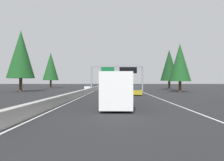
% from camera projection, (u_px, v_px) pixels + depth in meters
% --- Properties ---
extents(ground_plane, '(320.00, 320.00, 0.00)m').
position_uv_depth(ground_plane, '(97.00, 90.00, 62.78)').
color(ground_plane, '#262628').
extents(median_barrier, '(180.00, 0.56, 0.90)m').
position_uv_depth(median_barrier, '(100.00, 86.00, 82.79)').
color(median_barrier, '#ADAAA3').
rests_on(median_barrier, ground).
extents(shoulder_stripe_right, '(160.00, 0.16, 0.01)m').
position_uv_depth(shoulder_stripe_right, '(133.00, 88.00, 72.63)').
color(shoulder_stripe_right, silver).
rests_on(shoulder_stripe_right, ground).
extents(shoulder_stripe_median, '(160.00, 0.16, 0.01)m').
position_uv_depth(shoulder_stripe_median, '(100.00, 88.00, 72.78)').
color(shoulder_stripe_median, silver).
rests_on(shoulder_stripe_median, ground).
extents(sign_gantry_overhead, '(0.50, 12.68, 6.36)m').
position_uv_depth(sign_gantry_overhead, '(118.00, 70.00, 51.02)').
color(sign_gantry_overhead, gray).
rests_on(sign_gantry_overhead, ground).
extents(bus_mid_right, '(11.50, 2.55, 3.10)m').
position_uv_depth(bus_mid_right, '(116.00, 88.00, 21.05)').
color(bus_mid_right, white).
rests_on(bus_mid_right, ground).
extents(minivan_distant_a, '(5.00, 1.95, 1.69)m').
position_uv_depth(minivan_distant_a, '(115.00, 90.00, 34.23)').
color(minivan_distant_a, black).
rests_on(minivan_distant_a, ground).
extents(pickup_mid_left, '(5.60, 2.00, 1.86)m').
position_uv_depth(pickup_mid_left, '(115.00, 85.00, 79.97)').
color(pickup_mid_left, slate).
rests_on(pickup_mid_left, ground).
extents(sedan_near_center, '(4.40, 1.80, 1.47)m').
position_uv_depth(sedan_near_center, '(124.00, 86.00, 88.66)').
color(sedan_near_center, red).
rests_on(sedan_near_center, ground).
extents(sedan_mid_center, '(4.40, 1.80, 1.47)m').
position_uv_depth(sedan_mid_center, '(136.00, 91.00, 37.00)').
color(sedan_mid_center, '#AD931E').
rests_on(sedan_mid_center, ground).
extents(oncoming_near, '(4.40, 1.80, 1.47)m').
position_uv_depth(oncoming_near, '(88.00, 87.00, 65.40)').
color(oncoming_near, white).
rests_on(oncoming_near, ground).
extents(conifer_right_near, '(4.85, 4.85, 11.03)m').
position_uv_depth(conifer_right_near, '(180.00, 63.00, 48.05)').
color(conifer_right_near, '#4C3823').
rests_on(conifer_right_near, ground).
extents(conifer_right_mid, '(5.23, 5.23, 11.89)m').
position_uv_depth(conifer_right_mid, '(169.00, 65.00, 62.82)').
color(conifer_right_mid, '#4C3823').
rests_on(conifer_right_mid, ground).
extents(conifer_left_near, '(6.35, 6.35, 14.43)m').
position_uv_depth(conifer_left_near, '(21.00, 54.00, 49.76)').
color(conifer_left_near, '#4C3823').
rests_on(conifer_left_near, ground).
extents(conifer_left_mid, '(5.76, 5.76, 13.09)m').
position_uv_depth(conifer_left_mid, '(51.00, 66.00, 77.97)').
color(conifer_left_mid, '#4C3823').
rests_on(conifer_left_mid, ground).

